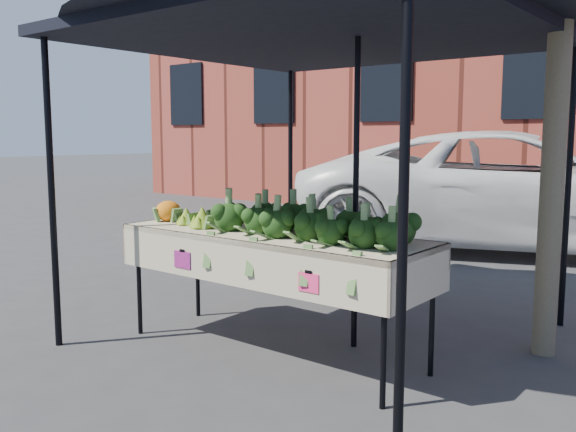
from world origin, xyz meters
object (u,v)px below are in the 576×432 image
object	(u,v)px
canopy	(323,165)
vehicle	(523,32)
table	(271,293)
street_tree	(561,19)

from	to	relation	value
canopy	vehicle	size ratio (longest dim) A/B	0.52
table	vehicle	world-z (taller)	vehicle
vehicle	street_tree	world-z (taller)	vehicle
table	canopy	xyz separation A→B (m)	(0.06, 0.57, 0.92)
canopy	street_tree	bearing A→B (deg)	22.91
vehicle	street_tree	distance (m)	4.55
canopy	street_tree	xyz separation A→B (m)	(1.53, 0.65, 1.02)
canopy	street_tree	world-z (taller)	street_tree
vehicle	canopy	bearing A→B (deg)	159.70
canopy	street_tree	size ratio (longest dim) A/B	0.66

